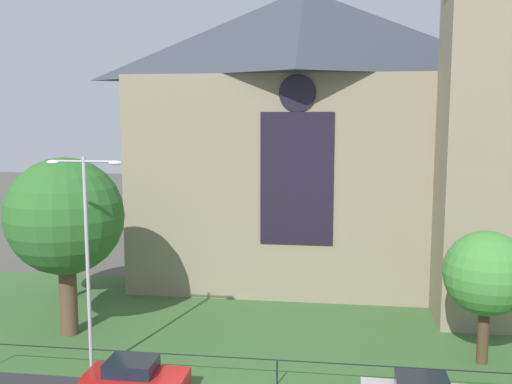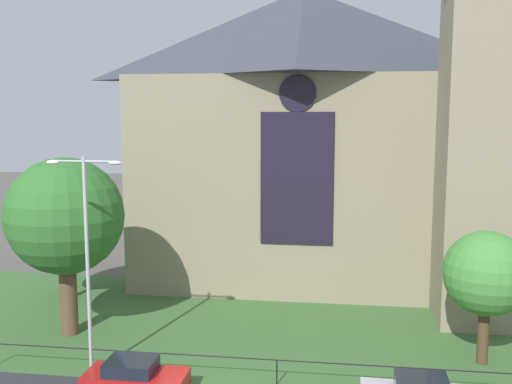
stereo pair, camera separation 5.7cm
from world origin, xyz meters
name	(u,v)px [view 1 (the left image)]	position (x,y,z in m)	size (l,w,h in m)	color
ground	(241,321)	(0.00, 10.00, 0.00)	(160.00, 160.00, 0.00)	#56544C
grass_verge	(235,334)	(0.00, 8.00, 0.00)	(120.00, 20.00, 0.01)	#3D6633
church_building	(314,133)	(3.57, 19.17, 10.27)	(23.20, 16.20, 26.00)	gray
iron_railing	(277,363)	(2.79, 2.50, 0.96)	(26.35, 0.07, 1.13)	black
tree_left_far	(70,234)	(-11.40, 12.99, 4.09)	(4.24, 4.24, 6.22)	brown
tree_left_near	(65,217)	(-8.68, 6.84, 6.28)	(6.07, 6.07, 9.38)	brown
tree_right_near	(486,274)	(12.05, 6.02, 4.28)	(3.90, 3.90, 6.27)	#4C3823
streetlamp_near	(87,241)	(-5.53, 2.40, 6.05)	(3.37, 0.26, 9.74)	#B2B2B7
parked_car_red	(135,378)	(-2.91, 0.77, 0.74)	(4.20, 2.02, 1.51)	#B21919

